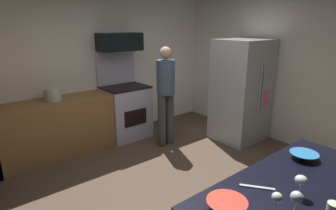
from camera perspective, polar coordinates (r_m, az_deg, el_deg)
name	(u,v)px	position (r m, az deg, el deg)	size (l,w,h in m)	color
ground_plane	(176,194)	(3.62, 1.69, -17.75)	(5.20, 4.80, 0.02)	brown
wall_back	(89,67)	(5.05, -16.03, 7.57)	(5.20, 0.12, 2.60)	silver
wall_right	(292,69)	(5.09, 24.11, 6.86)	(0.12, 4.80, 2.60)	silver
lower_cabinet_run	(47,130)	(4.64, -23.59, -4.83)	(2.40, 0.60, 0.90)	#916036
oven_range	(125,109)	(5.11, -8.78, -0.87)	(0.76, 0.65, 1.56)	#B9B3C9
microwave	(120,42)	(4.97, -9.90, 12.67)	(0.74, 0.38, 0.30)	black
refrigerator	(241,91)	(5.05, 14.83, 2.85)	(0.86, 0.78, 1.77)	#B1B3B8
person_cook	(166,92)	(4.58, -0.48, 2.76)	(0.31, 0.30, 1.67)	#414141
mixing_bowl_large	(227,205)	(1.87, 11.99, -19.54)	(0.26, 0.26, 0.07)	red
mixing_bowl_small	(304,156)	(2.69, 26.16, -9.36)	(0.24, 0.24, 0.06)	teal
wine_glass_near	(296,198)	(1.88, 24.91, -17.02)	(0.07, 0.07, 0.18)	silver
wine_glass_mid	(301,181)	(2.10, 25.68, -13.90)	(0.08, 0.08, 0.16)	silver
wine_glass_far	(277,199)	(1.86, 21.47, -17.53)	(0.06, 0.06, 0.16)	silver
mug_coffee	(333,210)	(2.04, 30.87, -18.03)	(0.08, 0.08, 0.09)	beige
knife_chef	(257,187)	(2.15, 17.86, -15.79)	(0.24, 0.02, 0.01)	#B7BABF
stock_pot	(52,94)	(4.52, -22.67, 2.04)	(0.24, 0.24, 0.20)	beige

